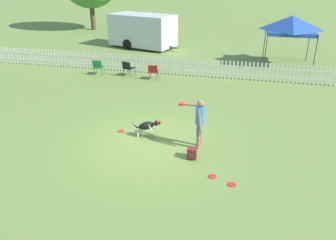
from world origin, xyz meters
TOP-DOWN VIEW (x-y plane):
  - ground_plane at (0.00, 0.00)m, footprint 240.00×240.00m
  - handler_person at (1.51, 0.05)m, footprint 0.90×0.74m
  - leaping_dog at (-0.23, 0.28)m, footprint 1.10×0.37m
  - frisbee_near_handler at (2.16, -1.51)m, footprint 0.21×0.21m
  - frisbee_near_dog at (2.70, -1.76)m, footprint 0.21×0.21m
  - frisbee_midfield at (-1.25, 0.49)m, footprint 0.21×0.21m
  - backpack_on_grass at (1.45, -0.68)m, footprint 0.27×0.30m
  - picket_fence at (0.00, 7.47)m, footprint 26.29×0.04m
  - folding_chair_blue_left at (-4.86, 6.52)m, footprint 0.54×0.55m
  - folding_chair_center at (-3.26, 6.73)m, footprint 0.65×0.66m
  - folding_chair_green_right at (-1.80, 6.42)m, footprint 0.51×0.52m
  - canopy_tent_main at (4.99, 11.04)m, footprint 2.62×2.62m
  - equipment_trailer at (-4.68, 13.67)m, footprint 5.46×3.43m

SIDE VIEW (x-z plane):
  - ground_plane at x=0.00m, z-range 0.00..0.00m
  - frisbee_near_handler at x=2.16m, z-range 0.00..0.02m
  - frisbee_near_dog at x=2.70m, z-range 0.00..0.02m
  - frisbee_midfield at x=-1.25m, z-range 0.00..0.02m
  - backpack_on_grass at x=1.45m, z-range 0.00..0.33m
  - leaping_dog at x=-0.23m, z-range 0.08..0.79m
  - folding_chair_green_right at x=-1.80m, z-range 0.08..0.86m
  - folding_chair_center at x=-3.26m, z-range 0.08..0.87m
  - picket_fence at x=0.00m, z-range 0.00..0.95m
  - folding_chair_blue_left at x=-4.86m, z-range 0.08..0.90m
  - handler_person at x=1.51m, z-range 0.20..1.80m
  - equipment_trailer at x=-4.68m, z-range 0.07..2.36m
  - canopy_tent_main at x=4.99m, z-range 0.91..3.72m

